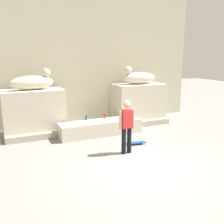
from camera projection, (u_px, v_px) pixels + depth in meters
The scene contains 12 objects.
ground_plane at pixel (144, 167), 7.13m from camera, with size 40.00×40.00×0.00m, color gray.
facade_wall at pixel (81, 56), 11.35m from camera, with size 10.71×0.60×5.89m, color #B9B396.
pedestal_left at pixel (34, 112), 9.82m from camera, with size 2.23×1.11×1.72m, color beige.
pedestal_right at pixel (139, 103), 11.66m from camera, with size 2.23×1.11×1.72m, color beige.
statue_reclining_left at pixel (33, 82), 9.59m from camera, with size 1.64×0.70×0.78m.
statue_reclining_right at pixel (138, 78), 11.39m from camera, with size 1.61×0.60×0.78m.
ledge_block at pixel (100, 128), 9.94m from camera, with size 3.17×0.82×0.54m, color beige.
skater at pixel (127, 125), 7.94m from camera, with size 0.54×0.23×1.67m.
skateboard at pixel (134, 143), 8.86m from camera, with size 0.82×0.33×0.08m.
bottle_red at pixel (104, 116), 10.22m from camera, with size 0.07×0.07×0.26m.
bottle_blue at pixel (86, 118), 9.97m from camera, with size 0.08×0.08×0.26m.
stair_step at pixel (96, 128), 10.39m from camera, with size 6.78×0.50×0.23m, color #A9A08F.
Camera 1 is at (-3.54, -5.66, 3.04)m, focal length 41.76 mm.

